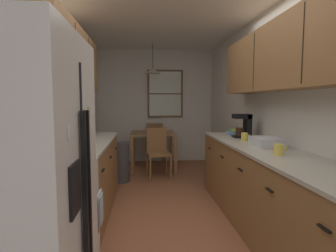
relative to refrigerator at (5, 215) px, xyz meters
name	(u,v)px	position (x,y,z in m)	size (l,w,h in m)	color
ground_plane	(165,203)	(0.94, 2.26, -0.85)	(12.00, 12.00, 0.00)	#995B3D
wall_left	(60,110)	(-0.41, 2.26, 0.42)	(0.10, 9.00, 2.55)	silver
wall_right	(262,110)	(2.29, 2.26, 0.42)	(0.10, 9.00, 2.55)	silver
wall_back	(155,106)	(0.94, 4.91, 0.42)	(4.40, 0.10, 2.55)	silver
ceiling_slab	(164,8)	(0.94, 2.26, 1.74)	(4.40, 9.00, 0.08)	white
refrigerator	(5,215)	(0.00, 0.00, 0.00)	(0.75, 0.76, 1.70)	white
stove_range	(50,223)	(-0.06, 0.73, -0.38)	(0.66, 0.66, 1.10)	white
microwave_over_range	(26,60)	(-0.17, 0.73, 0.83)	(0.39, 0.62, 0.31)	black
counter_left	(86,177)	(-0.06, 2.02, -0.40)	(0.64, 1.92, 0.90)	olive
upper_cabinets_left	(69,58)	(-0.20, 1.97, 1.04)	(0.33, 2.00, 0.69)	olive
counter_right	(269,192)	(1.94, 1.28, -0.40)	(0.64, 3.18, 0.90)	olive
upper_cabinets_right	(290,54)	(2.08, 1.23, 0.99)	(0.33, 2.86, 0.69)	olive
dining_table	(153,138)	(0.85, 4.14, -0.21)	(0.88, 0.88, 0.76)	olive
dining_chair_near	(158,150)	(0.91, 3.49, -0.35)	(0.45, 0.45, 0.90)	olive
dining_chair_far	(155,140)	(0.92, 4.78, -0.35)	(0.44, 0.44, 0.90)	olive
pendant_light	(153,71)	(0.85, 4.14, 1.15)	(0.32, 0.32, 0.60)	black
back_window	(165,94)	(1.16, 4.83, 0.71)	(0.80, 0.05, 1.08)	brown
trash_bin	(119,162)	(0.24, 3.31, -0.51)	(0.34, 0.34, 0.68)	#3F3F42
storage_canister	(67,142)	(-0.06, 1.28, 0.15)	(0.10, 0.10, 0.21)	red
dish_towel	(101,209)	(0.30, 0.89, -0.35)	(0.02, 0.16, 0.24)	silver
coffee_maker	(244,125)	(2.01, 2.19, 0.22)	(0.22, 0.18, 0.32)	black
mug_by_coffeemaker	(279,150)	(1.88, 1.01, 0.10)	(0.12, 0.09, 0.10)	#E5CC4C
mug_spare	(245,137)	(1.91, 1.89, 0.10)	(0.12, 0.08, 0.10)	#E5CC4C
fruit_bowl	(234,132)	(1.98, 2.50, 0.09)	(0.21, 0.21, 0.09)	#597F9E
dish_rack	(267,142)	(1.98, 1.46, 0.10)	(0.28, 0.34, 0.10)	silver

